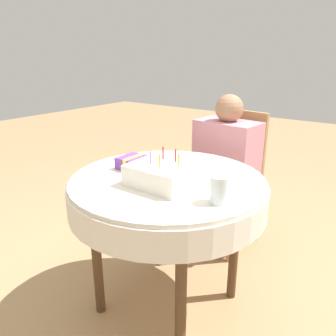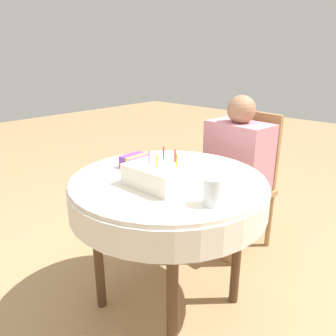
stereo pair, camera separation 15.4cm
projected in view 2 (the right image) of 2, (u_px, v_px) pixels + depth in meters
The scene contains 7 objects.
ground_plane at pixel (168, 302), 1.83m from camera, with size 12.00×12.00×0.00m, color #A37F56.
dining_table at pixel (168, 195), 1.62m from camera, with size 0.96×0.96×0.75m.
chair at pixel (243, 178), 2.29m from camera, with size 0.46×0.46×0.95m.
person at pixel (236, 160), 2.18m from camera, with size 0.44×0.37×1.08m.
birthday_cake at pixel (164, 173), 1.50m from camera, with size 0.28×0.28×0.16m.
drinking_glass at pixel (213, 191), 1.28m from camera, with size 0.08×0.08×0.11m.
gift_box at pixel (138, 162), 1.72m from camera, with size 0.14×0.15×0.07m.
Camera 2 is at (1.00, -1.10, 1.31)m, focal length 35.00 mm.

